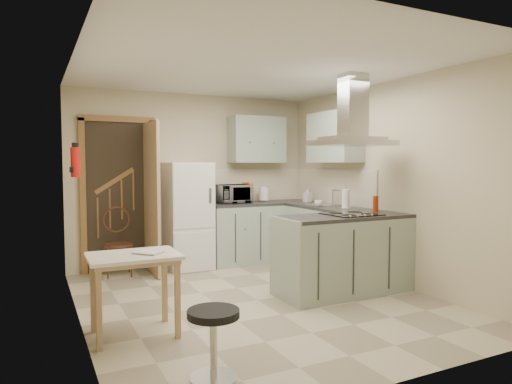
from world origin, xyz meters
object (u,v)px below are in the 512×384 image
fridge (188,216)px  microwave (234,194)px  extractor_hood (353,143)px  peninsula (344,254)px  bentwood_chair (119,245)px  drop_leaf_table (134,295)px  stool (214,344)px

fridge → microwave: bearing=3.4°
fridge → extractor_hood: size_ratio=1.67×
peninsula → bentwood_chair: size_ratio=1.88×
fridge → drop_leaf_table: (-1.20, -2.23, -0.40)m
stool → microwave: bearing=64.3°
fridge → peninsula: bearing=-58.3°
stool → bentwood_chair: bearing=91.5°
extractor_hood → microwave: size_ratio=1.83×
drop_leaf_table → bentwood_chair: bentwood_chair is taller
drop_leaf_table → bentwood_chair: (0.24, 2.21, 0.06)m
fridge → peninsula: size_ratio=0.97×
bentwood_chair → microwave: size_ratio=1.68×
fridge → bentwood_chair: fridge is taller
fridge → bentwood_chair: (-0.96, -0.02, -0.34)m
bentwood_chair → stool: bentwood_chair is taller
drop_leaf_table → microwave: bearing=50.7°
extractor_hood → stool: (-2.20, -1.30, -1.48)m
fridge → bentwood_chair: bearing=-178.7°
bentwood_chair → peninsula: bearing=-36.5°
peninsula → microwave: 2.16m
extractor_hood → microwave: extractor_hood is taller
extractor_hood → microwave: (-0.60, 2.02, -0.68)m
fridge → peninsula: 2.35m
stool → microwave: (1.60, 3.33, 0.79)m
peninsula → extractor_hood: extractor_hood is taller
fridge → stool: fridge is taller
bentwood_chair → microwave: bearing=7.5°
fridge → extractor_hood: bearing=-56.2°
drop_leaf_table → bentwood_chair: bearing=84.8°
peninsula → bentwood_chair: peninsula is taller
extractor_hood → drop_leaf_table: bearing=-174.3°
peninsula → microwave: size_ratio=3.15×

